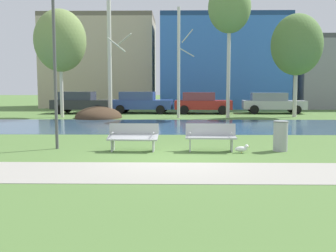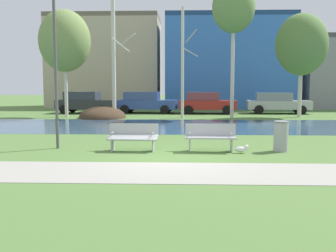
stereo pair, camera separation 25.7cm
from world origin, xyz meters
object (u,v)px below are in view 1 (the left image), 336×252
trash_bin (281,135)px  parked_hatch_third_red (202,102)px  bench_left (133,136)px  parked_van_nearest_dark (81,102)px  seagull (242,149)px  parked_sedan_second_blue (141,102)px  bench_right (211,137)px  streetlamp (54,40)px  parked_wagon_fourth_silver (272,102)px

trash_bin → parked_hatch_third_red: parked_hatch_third_red is taller
bench_left → parked_van_nearest_dark: bearing=108.6°
seagull → parked_sedan_second_blue: (-4.63, 17.36, 0.70)m
seagull → parked_sedan_second_blue: parked_sedan_second_blue is taller
bench_left → parked_sedan_second_blue: parked_sedan_second_blue is taller
bench_right → streetlamp: 5.93m
parked_hatch_third_red → parked_wagon_fourth_silver: 5.22m
seagull → parked_van_nearest_dark: (-9.06, 17.01, 0.70)m
seagull → streetlamp: 6.94m
bench_left → parked_sedan_second_blue: 17.09m
parked_sedan_second_blue → parked_hatch_third_red: (4.55, -0.30, -0.02)m
trash_bin → parked_wagon_fourth_silver: bearing=77.3°
trash_bin → parked_van_nearest_dark: size_ratio=0.22×
streetlamp → parked_sedan_second_blue: (1.37, 16.63, -2.71)m
parked_wagon_fourth_silver → bench_left: bearing=-116.6°
trash_bin → parked_wagon_fourth_silver: 17.44m
bench_right → streetlamp: (-5.05, 0.41, 3.07)m
bench_right → trash_bin: trash_bin is taller
streetlamp → bench_left: bearing=-9.1°
parked_van_nearest_dark → parked_sedan_second_blue: (4.42, 0.34, -0.00)m
seagull → parked_van_nearest_dark: size_ratio=0.10×
parked_hatch_third_red → bench_right: bearing=-93.0°
bench_left → trash_bin: 4.71m
seagull → streetlamp: streetlamp is taller
bench_left → parked_wagon_fourth_silver: parked_wagon_fourth_silver is taller
trash_bin → parked_van_nearest_dark: parked_van_nearest_dark is taller
bench_right → parked_wagon_fourth_silver: parked_wagon_fourth_silver is taller
bench_left → streetlamp: 4.03m
parked_hatch_third_red → parked_wagon_fourth_silver: size_ratio=0.92×
parked_van_nearest_dark → parked_wagon_fourth_silver: (14.19, 0.40, -0.03)m
bench_left → bench_right: size_ratio=1.00×
seagull → parked_van_nearest_dark: parked_van_nearest_dark is taller
bench_right → seagull: size_ratio=3.49×
bench_right → parked_hatch_third_red: (0.86, 16.74, 0.34)m
streetlamp → parked_van_nearest_dark: streetlamp is taller
seagull → parked_van_nearest_dark: bearing=118.0°
bench_right → parked_hatch_third_red: size_ratio=0.38×
bench_left → parked_sedan_second_blue: (-1.21, 17.05, 0.36)m
streetlamp → seagull: bearing=-6.9°
bench_right → parked_wagon_fourth_silver: bearing=70.4°
bench_left → parked_wagon_fourth_silver: 19.12m
bench_left → bench_right: 2.48m
streetlamp → parked_sedan_second_blue: 16.91m
bench_left → parked_wagon_fourth_silver: (8.55, 17.10, 0.33)m
parked_sedan_second_blue → parked_wagon_fourth_silver: bearing=0.3°
bench_left → parked_van_nearest_dark: parked_van_nearest_dark is taller
bench_left → parked_van_nearest_dark: (-5.64, 16.70, 0.36)m
parked_hatch_third_red → bench_left: bearing=-101.3°
trash_bin → seagull: 1.40m
trash_bin → streetlamp: streetlamp is taller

